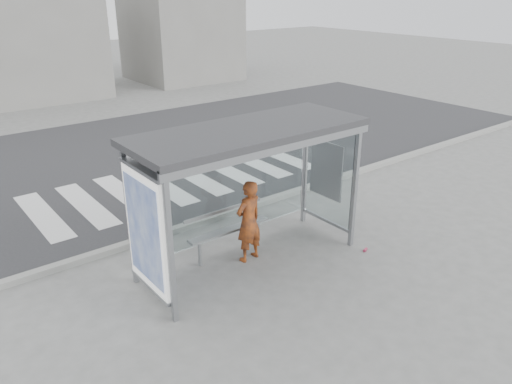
% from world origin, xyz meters
% --- Properties ---
extents(ground, '(80.00, 80.00, 0.00)m').
position_xyz_m(ground, '(0.00, 0.00, 0.00)').
color(ground, slate).
rests_on(ground, ground).
extents(road, '(30.00, 10.00, 0.01)m').
position_xyz_m(road, '(0.00, 7.00, 0.00)').
color(road, '#2A2A2C').
rests_on(road, ground).
extents(curb, '(30.00, 0.18, 0.12)m').
position_xyz_m(curb, '(0.00, 1.95, 0.06)').
color(curb, gray).
rests_on(curb, ground).
extents(crosswalk, '(7.55, 3.00, 0.00)m').
position_xyz_m(crosswalk, '(1.00, 4.50, 0.00)').
color(crosswalk, silver).
rests_on(crosswalk, ground).
extents(bus_shelter, '(4.25, 1.65, 2.62)m').
position_xyz_m(bus_shelter, '(-0.37, 0.06, 1.98)').
color(bus_shelter, gray).
rests_on(bus_shelter, ground).
extents(building_right, '(5.00, 5.00, 7.00)m').
position_xyz_m(building_right, '(9.00, 18.00, 3.50)').
color(building_right, slate).
rests_on(building_right, ground).
extents(person, '(0.63, 0.45, 1.60)m').
position_xyz_m(person, '(0.05, 0.11, 0.80)').
color(person, red).
rests_on(person, ground).
extents(bench, '(1.75, 0.32, 0.90)m').
position_xyz_m(bench, '(-0.14, 0.50, 0.54)').
color(bench, gray).
rests_on(bench, ground).
extents(soda_can, '(0.12, 0.09, 0.06)m').
position_xyz_m(soda_can, '(2.04, -1.06, 0.03)').
color(soda_can, '#C93B60').
rests_on(soda_can, ground).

